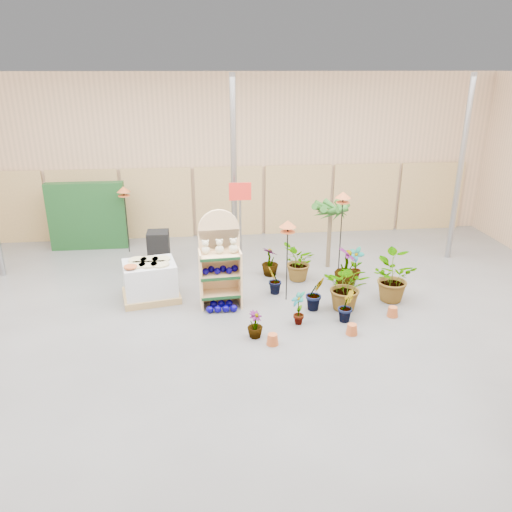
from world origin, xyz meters
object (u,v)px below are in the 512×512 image
Objects in this scene: potted_plant_2 at (347,286)px; pallet_stack at (150,281)px; bird_table_front at (288,226)px; display_shelf at (220,262)px.

pallet_stack is at bearing 167.14° from potted_plant_2.
pallet_stack is 4.08m from potted_plant_2.
bird_table_front is at bearing -18.51° from pallet_stack.
pallet_stack is 3.10m from bird_table_front.
display_shelf reaches higher than pallet_stack.
pallet_stack is 0.75× the size of bird_table_front.
pallet_stack is at bearing 162.69° from display_shelf.
bird_table_front is at bearing 153.97° from potted_plant_2.
display_shelf is 1.13× the size of bird_table_front.
bird_table_front is (2.84, -0.35, 1.21)m from pallet_stack.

